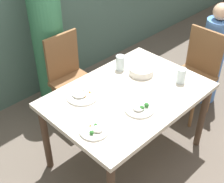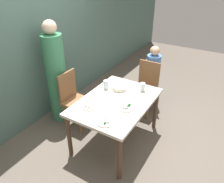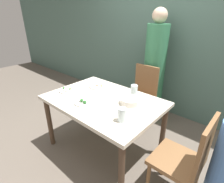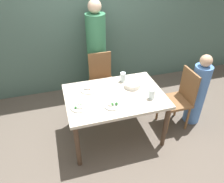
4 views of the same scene
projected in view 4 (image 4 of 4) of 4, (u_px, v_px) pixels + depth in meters
The scene contains 15 objects.
ground_plane at pixel (114, 134), 3.31m from camera, with size 10.00×10.00×0.00m, color #60564C.
wall_back at pixel (90, 17), 3.68m from camera, with size 10.00×0.06×2.70m.
dining_table at pixel (115, 100), 2.94m from camera, with size 1.31×0.91×0.72m.
chair_adult_spot at pixel (102, 79), 3.65m from camera, with size 0.40×0.40×0.93m.
chair_child_spot at pixel (180, 98), 3.22m from camera, with size 0.40×0.40×0.93m.
person_adult at pixel (97, 55), 3.75m from camera, with size 0.32×0.32×1.70m.
person_child at pixel (197, 93), 3.27m from camera, with size 0.25×0.25×1.15m.
bowl_curry at pixel (133, 85), 3.03m from camera, with size 0.22×0.22×0.06m.
plate_rice_adult at pixel (89, 88), 3.00m from camera, with size 0.26×0.26×0.05m.
plate_rice_child at pixel (112, 104), 2.70m from camera, with size 0.23×0.23×0.06m.
plate_noodles at pixel (79, 107), 2.66m from camera, with size 0.21×0.21×0.05m.
glass_water_tall at pixel (123, 77), 3.14m from camera, with size 0.08×0.08×0.14m.
glass_water_short at pixel (152, 94), 2.80m from camera, with size 0.08×0.08×0.13m.
fork_steel at pixel (133, 98), 2.84m from camera, with size 0.18×0.03×0.01m.
spoon_steel at pixel (133, 79), 3.23m from camera, with size 0.18×0.05×0.01m.
Camera 4 is at (-0.70, -2.25, 2.41)m, focal length 35.00 mm.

